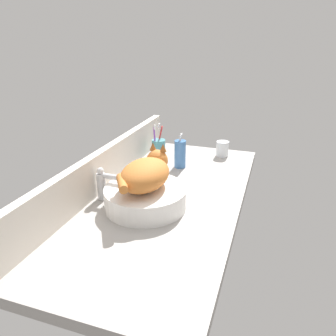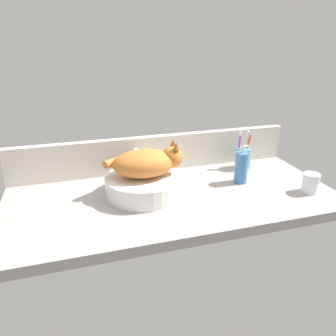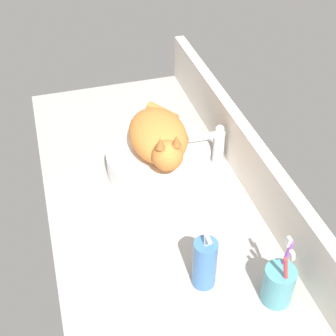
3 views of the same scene
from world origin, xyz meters
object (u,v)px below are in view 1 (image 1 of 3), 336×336
object	(u,v)px
faucet	(104,183)
soap_dispenser	(180,154)
cat	(146,173)
toothbrush_cup	(159,148)
sink_basin	(146,197)
water_glass	(222,150)

from	to	relation	value
faucet	soap_dispenser	bearing A→B (deg)	-23.86
soap_dispenser	cat	bearing A→B (deg)	178.88
cat	toothbrush_cup	size ratio (longest dim) A/B	1.72
faucet	sink_basin	bearing A→B (deg)	-92.03
faucet	water_glass	bearing A→B (deg)	-28.93
cat	soap_dispenser	bearing A→B (deg)	-1.12
cat	water_glass	size ratio (longest dim) A/B	3.91
sink_basin	faucet	distance (cm)	18.50
toothbrush_cup	water_glass	distance (cm)	35.00
soap_dispenser	faucet	bearing A→B (deg)	156.14
faucet	water_glass	size ratio (longest dim) A/B	1.65
toothbrush_cup	sink_basin	bearing A→B (deg)	-165.16
toothbrush_cup	soap_dispenser	bearing A→B (deg)	-121.68
faucet	soap_dispenser	size ratio (longest dim) A/B	0.79
cat	toothbrush_cup	bearing A→B (deg)	15.20
toothbrush_cup	water_glass	xyz separation A→B (cm)	(13.73, -32.15, -1.76)
cat	water_glass	xyz separation A→B (cm)	(65.07, -18.20, -10.22)
cat	soap_dispenser	world-z (taller)	cat
cat	faucet	xyz separation A→B (cm)	(-0.73, 18.18, -6.48)
soap_dispenser	toothbrush_cup	size ratio (longest dim) A/B	0.92
toothbrush_cup	water_glass	bearing A→B (deg)	-66.87
sink_basin	toothbrush_cup	size ratio (longest dim) A/B	1.69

